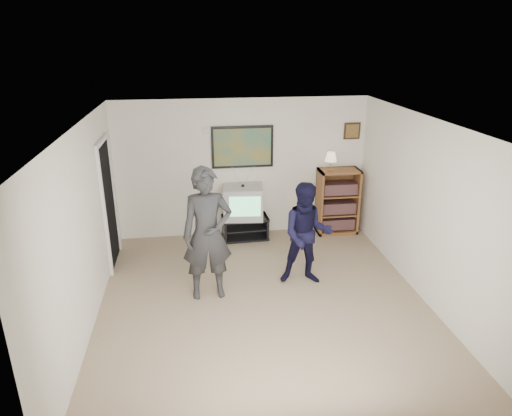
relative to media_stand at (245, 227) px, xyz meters
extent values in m
cube|color=#765E4B|center=(-0.01, -2.23, -0.21)|extent=(4.50, 5.00, 0.01)
cube|color=white|center=(-0.01, -2.23, 2.29)|extent=(4.50, 5.00, 0.01)
cube|color=silver|center=(-0.01, 0.27, 1.04)|extent=(4.50, 0.01, 2.50)
cube|color=silver|center=(-2.26, -2.23, 1.04)|extent=(0.01, 5.00, 2.50)
cube|color=silver|center=(2.24, -2.23, 1.04)|extent=(0.01, 5.00, 2.50)
cube|color=black|center=(0.00, 0.00, 0.19)|extent=(0.85, 0.49, 0.04)
cube|color=black|center=(0.00, 0.00, -0.19)|extent=(0.85, 0.49, 0.04)
cube|color=black|center=(-0.38, 0.00, 0.00)|extent=(0.06, 0.44, 0.41)
cube|color=black|center=(0.38, 0.00, 0.00)|extent=(0.06, 0.44, 0.41)
imported|color=#28282A|center=(-0.74, -1.88, 0.74)|extent=(0.72, 0.50, 1.90)
imported|color=black|center=(0.71, -1.71, 0.57)|extent=(0.84, 0.69, 1.56)
cube|color=white|center=(-0.71, -1.72, 0.94)|extent=(0.07, 0.13, 0.04)
cube|color=white|center=(0.70, -1.49, 0.86)|extent=(0.05, 0.12, 0.03)
cube|color=black|center=(-0.01, 0.25, 1.44)|extent=(1.10, 0.03, 0.75)
cube|color=white|center=(-0.56, 0.25, 1.74)|extent=(0.28, 0.02, 0.14)
cube|color=black|center=(1.99, 0.25, 1.67)|extent=(0.30, 0.03, 0.30)
cube|color=black|center=(-2.24, -0.63, 0.79)|extent=(0.03, 0.85, 2.00)
camera|label=1|loc=(-0.89, -7.62, 3.29)|focal=32.00mm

